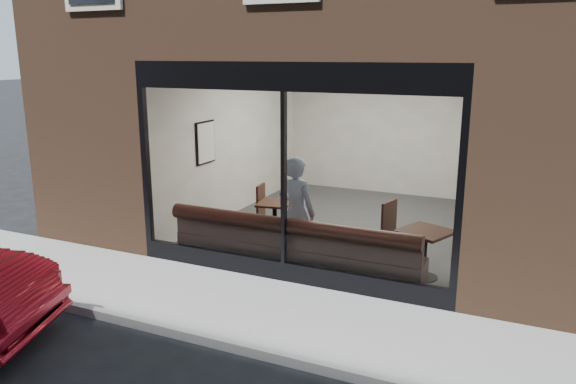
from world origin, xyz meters
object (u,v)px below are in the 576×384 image
at_px(person, 296,212).
at_px(cafe_chair_left, 252,220).
at_px(cafe_table_right, 426,232).
at_px(cafe_chair_right, 378,240).
at_px(cafe_table_left, 275,204).
at_px(banquette, 295,258).

height_order(person, cafe_chair_left, person).
bearing_deg(cafe_table_right, person, -170.11).
distance_m(cafe_table_right, cafe_chair_right, 1.31).
bearing_deg(cafe_chair_right, cafe_table_left, 23.25).
bearing_deg(cafe_table_left, banquette, -50.94).
bearing_deg(cafe_table_left, cafe_chair_right, 8.51).
relative_size(person, cafe_chair_left, 4.69).
xyz_separation_m(cafe_table_left, cafe_chair_left, (-0.68, 0.39, -0.50)).
bearing_deg(cafe_table_left, person, -47.18).
bearing_deg(cafe_chair_right, person, 62.53).
bearing_deg(person, cafe_table_left, -37.04).
distance_m(banquette, cafe_chair_left, 2.12).
bearing_deg(cafe_chair_right, cafe_table_right, 154.41).
xyz_separation_m(cafe_table_left, cafe_table_right, (2.74, -0.52, 0.00)).
bearing_deg(person, cafe_table_right, -159.97).
xyz_separation_m(person, cafe_table_right, (1.95, 0.34, -0.15)).
distance_m(person, cafe_chair_left, 2.03).
relative_size(cafe_table_left, cafe_table_right, 0.82).
relative_size(banquette, cafe_table_left, 7.12).
bearing_deg(banquette, person, 109.00).
bearing_deg(person, cafe_chair_left, -30.08).
xyz_separation_m(banquette, cafe_table_left, (-0.86, 1.07, 0.52)).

